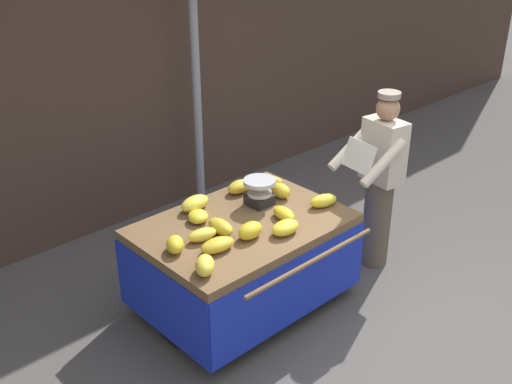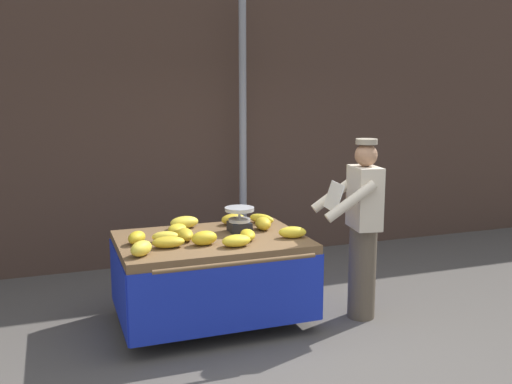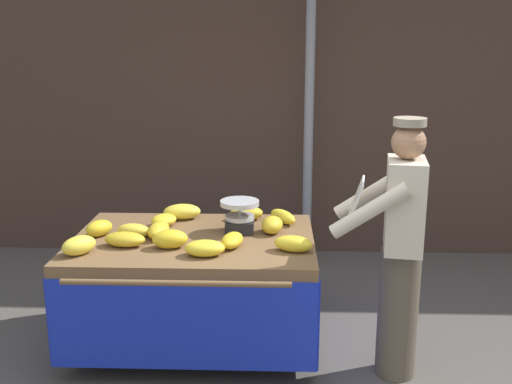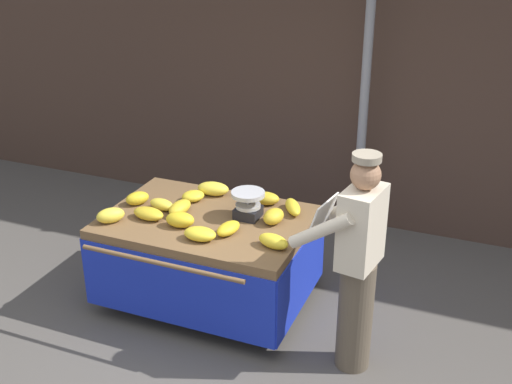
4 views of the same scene
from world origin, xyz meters
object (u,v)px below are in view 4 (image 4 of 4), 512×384
object	(u,v)px
banana_bunch_3	(213,189)
banana_bunch_1	(162,205)
banana_bunch_11	(265,198)
banana_bunch_12	(273,241)
banana_bunch_7	(180,208)
banana_bunch_9	(273,216)
banana_bunch_5	(180,220)
banana_cart	(207,240)
banana_bunch_4	(228,228)
street_pole	(365,84)
banana_bunch_2	(137,198)
banana_bunch_10	(200,234)
weighing_scale	(248,205)
banana_bunch_13	(148,214)
vendor_person	(357,264)
banana_bunch_6	(293,207)
banana_bunch_8	(193,196)
banana_bunch_0	(111,215)

from	to	relation	value
banana_bunch_3	banana_bunch_1	bearing A→B (deg)	-121.47
banana_bunch_11	banana_bunch_12	size ratio (longest dim) A/B	0.99
banana_bunch_7	banana_bunch_9	xyz separation A→B (m)	(0.79, 0.13, 0.01)
banana_bunch_1	banana_bunch_5	xyz separation A→B (m)	(0.30, -0.22, 0.02)
banana_cart	banana_bunch_4	world-z (taller)	banana_bunch_4
street_pole	banana_bunch_9	distance (m)	1.78
banana_bunch_2	banana_bunch_10	bearing A→B (deg)	-25.35
banana_bunch_2	banana_bunch_4	bearing A→B (deg)	-11.86
weighing_scale	banana_bunch_13	bearing A→B (deg)	-155.85
banana_cart	banana_bunch_3	world-z (taller)	banana_bunch_3
banana_bunch_3	banana_bunch_11	xyz separation A→B (m)	(0.50, -0.00, -0.01)
banana_bunch_12	vendor_person	bearing A→B (deg)	-7.77
banana_bunch_1	banana_bunch_3	bearing A→B (deg)	58.53
banana_cart	banana_bunch_10	xyz separation A→B (m)	(0.12, -0.37, 0.26)
banana_bunch_2	vendor_person	bearing A→B (deg)	-10.17
street_pole	banana_bunch_6	size ratio (longest dim) A/B	11.07
weighing_scale	banana_bunch_5	world-z (taller)	weighing_scale
banana_bunch_5	banana_bunch_12	bearing A→B (deg)	-2.55
banana_bunch_5	vendor_person	size ratio (longest dim) A/B	0.14
banana_bunch_5	banana_bunch_13	size ratio (longest dim) A/B	0.84
banana_cart	banana_bunch_12	world-z (taller)	banana_bunch_12
banana_bunch_7	banana_bunch_10	size ratio (longest dim) A/B	1.03
banana_bunch_7	banana_bunch_8	bearing A→B (deg)	93.01
banana_bunch_4	banana_bunch_3	bearing A→B (deg)	124.69
banana_bunch_2	banana_bunch_6	bearing A→B (deg)	15.43
banana_bunch_0	street_pole	bearing A→B (deg)	52.77
banana_bunch_13	vendor_person	xyz separation A→B (m)	(1.80, -0.15, 0.01)
banana_bunch_0	banana_bunch_10	size ratio (longest dim) A/B	0.89
banana_bunch_6	weighing_scale	bearing A→B (deg)	-143.20
banana_bunch_9	vendor_person	size ratio (longest dim) A/B	0.13
street_pole	banana_bunch_7	size ratio (longest dim) A/B	12.15
banana_bunch_0	banana_bunch_6	world-z (taller)	banana_bunch_0
banana_cart	vendor_person	bearing A→B (deg)	-14.54
banana_bunch_3	street_pole	bearing A→B (deg)	50.71
banana_bunch_11	banana_bunch_9	bearing A→B (deg)	-58.03
banana_bunch_4	vendor_person	size ratio (longest dim) A/B	0.14
banana_bunch_6	banana_bunch_7	world-z (taller)	banana_bunch_7
banana_bunch_13	banana_bunch_9	bearing A→B (deg)	17.98
banana_bunch_3	banana_bunch_6	world-z (taller)	banana_bunch_3
banana_bunch_7	banana_bunch_13	world-z (taller)	banana_bunch_7
banana_bunch_3	vendor_person	bearing A→B (deg)	-27.67
banana_bunch_2	vendor_person	size ratio (longest dim) A/B	0.12
street_pole	weighing_scale	xyz separation A→B (m)	(-0.57, -1.57, -0.69)
banana_bunch_8	banana_bunch_9	bearing A→B (deg)	-9.90
banana_bunch_0	banana_bunch_1	xyz separation A→B (m)	(0.27, 0.37, -0.01)
banana_bunch_7	banana_bunch_11	size ratio (longest dim) A/B	1.06
banana_bunch_10	banana_bunch_0	bearing A→B (deg)	-179.69
banana_bunch_6	banana_bunch_13	bearing A→B (deg)	-151.79
banana_bunch_8	banana_bunch_12	world-z (taller)	banana_bunch_12
weighing_scale	banana_bunch_4	size ratio (longest dim) A/B	1.14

